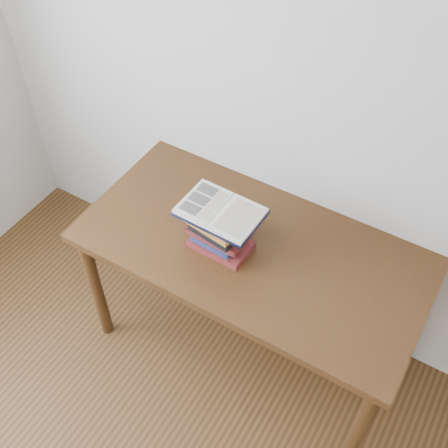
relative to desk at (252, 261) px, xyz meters
The scene contains 3 objects.
desk is the anchor object (origin of this frame).
book_stack 0.24m from the desk, 152.27° to the right, with size 0.28×0.22×0.19m.
open_book 0.32m from the desk, 156.88° to the right, with size 0.34×0.24×0.03m.
Camera 1 is at (0.59, 0.02, 2.62)m, focal length 45.00 mm.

